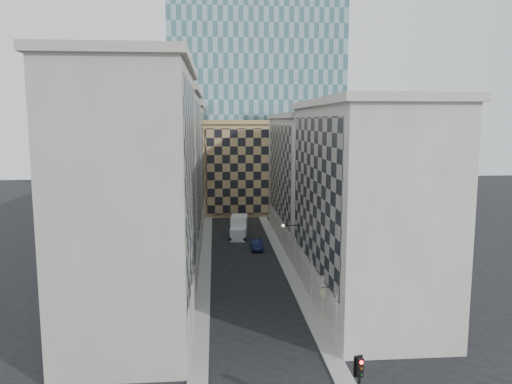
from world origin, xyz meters
TOP-DOWN VIEW (x-y plane):
  - ground at (0.00, 0.00)m, footprint 260.00×260.00m
  - sidewalk_west at (-5.25, 30.00)m, footprint 1.50×100.00m
  - sidewalk_east at (5.25, 30.00)m, footprint 1.50×100.00m
  - bldg_left_a at (-10.88, 11.00)m, footprint 10.80×22.80m
  - bldg_left_b at (-10.88, 33.00)m, footprint 10.80×22.80m
  - bldg_left_c at (-10.88, 55.00)m, footprint 10.80×22.80m
  - bldg_right_a at (10.88, 15.00)m, footprint 10.80×26.80m
  - bldg_right_b at (10.89, 42.00)m, footprint 10.80×28.80m
  - tan_block at (2.00, 67.90)m, footprint 16.80×14.80m
  - church_tower at (0.00, 82.00)m, footprint 7.20×7.20m
  - flagpoles_left at (-5.90, 6.00)m, footprint 0.10×6.33m
  - bracket_lamp at (4.38, 24.00)m, footprint 1.98×0.36m
  - traffic_light at (4.55, -6.90)m, footprint 0.58×0.56m
  - box_truck at (-0.13, 44.53)m, footprint 3.20×6.43m
  - dark_car at (2.08, 36.69)m, footprint 1.65×4.58m
  - shop_sign at (5.42, 7.21)m, footprint 0.84×0.74m

SIDE VIEW (x-z plane):
  - ground at x=0.00m, z-range 0.00..0.00m
  - sidewalk_west at x=-5.25m, z-range 0.00..0.15m
  - sidewalk_east at x=5.25m, z-range 0.00..0.15m
  - dark_car at x=2.08m, z-range 0.00..1.50m
  - box_truck at x=-0.13m, z-range -0.22..3.17m
  - traffic_light at x=4.55m, z-range 1.16..5.85m
  - shop_sign at x=5.42m, z-range 3.41..4.26m
  - bracket_lamp at x=4.38m, z-range 6.02..6.38m
  - flagpoles_left at x=-5.90m, z-range 6.83..9.17m
  - tan_block at x=2.00m, z-range 0.04..18.84m
  - bldg_right_b at x=10.89m, z-range 0.00..19.70m
  - bldg_right_a at x=10.88m, z-range -0.03..20.67m
  - bldg_left_c at x=-10.88m, z-range -0.02..21.68m
  - bldg_left_b at x=-10.88m, z-range -0.03..22.67m
  - bldg_left_a at x=-10.88m, z-range -0.03..23.67m
  - church_tower at x=0.00m, z-range 1.20..52.70m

